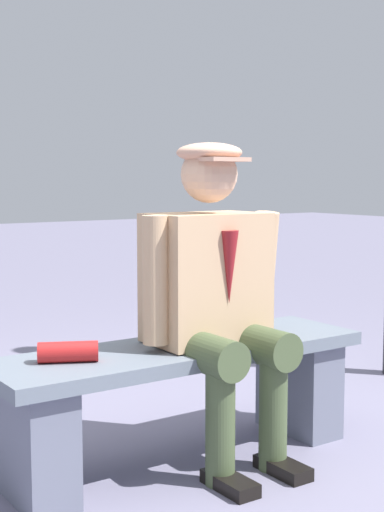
% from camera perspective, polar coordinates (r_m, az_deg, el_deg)
% --- Properties ---
extents(ground_plane, '(30.00, 30.00, 0.00)m').
position_cam_1_polar(ground_plane, '(3.06, -0.73, -15.52)').
color(ground_plane, slate).
extents(bench, '(1.54, 0.45, 0.47)m').
position_cam_1_polar(bench, '(2.96, -0.73, -10.11)').
color(bench, slate).
rests_on(bench, ground).
extents(seated_man, '(0.63, 0.60, 1.26)m').
position_cam_1_polar(seated_man, '(2.89, 1.73, -2.37)').
color(seated_man, tan).
rests_on(seated_man, ground).
extents(rolled_magazine, '(0.22, 0.16, 0.07)m').
position_cam_1_polar(rolled_magazine, '(2.68, -9.56, -7.32)').
color(rolled_magazine, '#B21E1E').
rests_on(rolled_magazine, bench).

